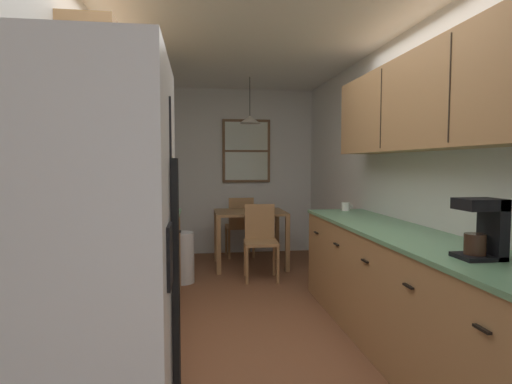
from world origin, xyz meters
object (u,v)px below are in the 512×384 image
object	(u,v)px
dining_table	(250,220)
dining_chair_far	(240,224)
stove_range	(109,333)
refrigerator	(79,296)
dining_chair_near	(260,238)
coffee_maker	(484,227)
storage_canister	(122,227)
table_serving_bowl	(257,209)
microwave_over_range	(81,105)
trash_bin	(181,258)
mug_by_coffeemaker	(346,207)

from	to	relation	value
dining_table	dining_chair_far	xyz separation A→B (m)	(-0.07, 0.59, -0.14)
stove_range	dining_chair_far	size ratio (longest dim) A/B	1.22
stove_range	dining_chair_far	xyz separation A→B (m)	(1.12, 3.81, 0.03)
refrigerator	dining_table	size ratio (longest dim) A/B	1.91
dining_chair_near	coffee_maker	world-z (taller)	coffee_maker
stove_range	dining_chair_near	bearing A→B (deg)	64.65
refrigerator	storage_canister	size ratio (longest dim) A/B	10.48
refrigerator	dining_chair_far	world-z (taller)	refrigerator
refrigerator	table_serving_bowl	distance (m)	4.09
dining_chair_far	coffee_maker	distance (m)	4.28
microwave_over_range	table_serving_bowl	bearing A→B (deg)	66.32
storage_canister	table_serving_bowl	distance (m)	3.02
storage_canister	stove_range	bearing A→B (deg)	-89.34
microwave_over_range	trash_bin	distance (m)	2.96
mug_by_coffeemaker	trash_bin	bearing A→B (deg)	159.35
stove_range	coffee_maker	size ratio (longest dim) A/B	3.44
dining_chair_near	refrigerator	bearing A→B (deg)	-109.92
refrigerator	coffee_maker	xyz separation A→B (m)	(1.95, 0.35, 0.17)
refrigerator	dining_chair_far	size ratio (longest dim) A/B	2.00
stove_range	dining_chair_near	size ratio (longest dim) A/B	1.22
microwave_over_range	dining_chair_near	xyz separation A→B (m)	(1.36, 2.63, -1.21)
mug_by_coffeemaker	stove_range	bearing A→B (deg)	-137.17
refrigerator	trash_bin	distance (m)	3.33
dining_chair_far	trash_bin	world-z (taller)	dining_chair_far
refrigerator	dining_chair_near	world-z (taller)	refrigerator
refrigerator	microwave_over_range	size ratio (longest dim) A/B	3.13
trash_bin	table_serving_bowl	distance (m)	1.28
refrigerator	microwave_over_range	bearing A→B (deg)	102.53
microwave_over_range	trash_bin	world-z (taller)	microwave_over_range
storage_canister	table_serving_bowl	size ratio (longest dim) A/B	0.98
microwave_over_range	table_serving_bowl	size ratio (longest dim) A/B	3.28
coffee_maker	mug_by_coffeemaker	distance (m)	2.25
stove_range	coffee_maker	world-z (taller)	coffee_maker
microwave_over_range	mug_by_coffeemaker	distance (m)	2.99
stove_range	dining_chair_near	distance (m)	2.91
refrigerator	trash_bin	xyz separation A→B (m)	(0.25, 3.26, -0.60)
trash_bin	mug_by_coffeemaker	bearing A→B (deg)	-20.65
refrigerator	storage_canister	distance (m)	1.18
dining_table	dining_chair_near	world-z (taller)	dining_chair_near
dining_chair_near	dining_chair_far	bearing A→B (deg)	96.14
trash_bin	storage_canister	xyz separation A→B (m)	(-0.30, -2.09, 0.69)
refrigerator	stove_range	size ratio (longest dim) A/B	1.64
trash_bin	microwave_over_range	bearing A→B (deg)	-99.02
dining_chair_near	mug_by_coffeemaker	size ratio (longest dim) A/B	7.27
stove_range	mug_by_coffeemaker	size ratio (longest dim) A/B	8.88
dining_chair_near	microwave_over_range	bearing A→B (deg)	-117.34
dining_table	storage_canister	xyz separation A→B (m)	(-1.20, -2.74, 0.35)
dining_chair_far	trash_bin	distance (m)	1.51
microwave_over_range	trash_bin	size ratio (longest dim) A/B	0.97
microwave_over_range	dining_chair_near	distance (m)	3.20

